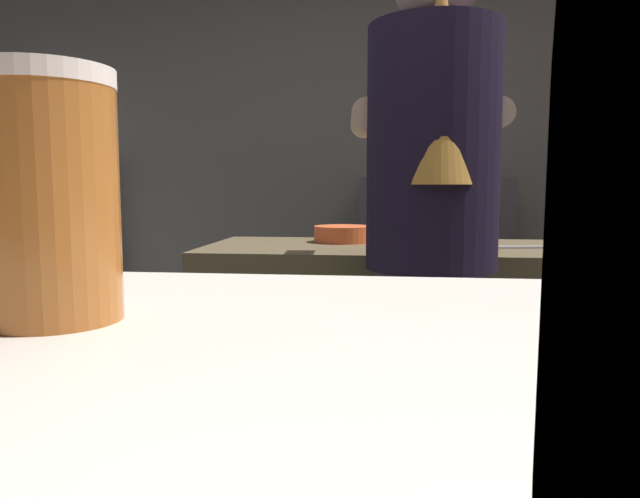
# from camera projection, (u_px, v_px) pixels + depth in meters

# --- Properties ---
(wall_back) EXTENTS (5.20, 0.10, 2.70)m
(wall_back) POSITION_uv_depth(u_px,v_px,m) (403.00, 145.00, 3.41)
(wall_back) COLOR #534F4C
(wall_back) RESTS_ON ground
(prep_counter) EXTENTS (2.10, 0.60, 0.91)m
(prep_counter) POSITION_uv_depth(u_px,v_px,m) (513.00, 379.00, 2.00)
(prep_counter) COLOR brown
(prep_counter) RESTS_ON ground
(back_shelf) EXTENTS (0.78, 0.36, 1.16)m
(back_shelf) POSITION_uv_depth(u_px,v_px,m) (433.00, 285.00, 3.20)
(back_shelf) COLOR #3A343D
(back_shelf) RESTS_ON ground
(mini_fridge) EXTENTS (0.58, 0.58, 1.21)m
(mini_fridge) POSITION_uv_depth(u_px,v_px,m) (31.00, 277.00, 3.28)
(mini_fridge) COLOR white
(mini_fridge) RESTS_ON ground
(bartender) EXTENTS (0.44, 0.52, 1.73)m
(bartender) POSITION_uv_depth(u_px,v_px,m) (431.00, 227.00, 1.53)
(bartender) COLOR #363538
(bartender) RESTS_ON ground
(mixing_bowl) EXTENTS (0.21, 0.21, 0.06)m
(mixing_bowl) POSITION_uv_depth(u_px,v_px,m) (343.00, 234.00, 2.13)
(mixing_bowl) COLOR #CF552C
(mixing_bowl) RESTS_ON prep_counter
(chefs_knife) EXTENTS (0.24, 0.07, 0.01)m
(chefs_knife) POSITION_uv_depth(u_px,v_px,m) (509.00, 247.00, 1.91)
(chefs_knife) COLOR silver
(chefs_knife) RESTS_ON prep_counter
(pint_glass_far) EXTENTS (0.08, 0.08, 0.14)m
(pint_glass_far) POSITION_uv_depth(u_px,v_px,m) (50.00, 197.00, 0.33)
(pint_glass_far) COLOR #AF6228
(pint_glass_far) RESTS_ON bar_counter
(bottle_vinegar) EXTENTS (0.07, 0.07, 0.23)m
(bottle_vinegar) POSITION_uv_depth(u_px,v_px,m) (475.00, 160.00, 3.07)
(bottle_vinegar) COLOR black
(bottle_vinegar) RESTS_ON back_shelf
(bottle_hot_sauce) EXTENTS (0.05, 0.05, 0.21)m
(bottle_hot_sauce) POSITION_uv_depth(u_px,v_px,m) (452.00, 162.00, 3.17)
(bottle_hot_sauce) COLOR #4B7C29
(bottle_hot_sauce) RESTS_ON back_shelf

